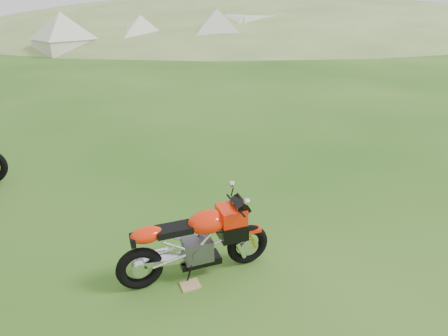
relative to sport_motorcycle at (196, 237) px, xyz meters
name	(u,v)px	position (x,y,z in m)	size (l,w,h in m)	color
ground	(236,220)	(0.97, 0.89, -0.52)	(120.00, 120.00, 0.00)	#1D4E10
hillside	(267,27)	(24.97, 40.89, -0.52)	(80.00, 64.00, 8.00)	olive
hedgerow	(267,27)	(24.97, 40.89, -0.52)	(36.00, 1.20, 8.60)	black
sport_motorcycle	(196,237)	(0.00, 0.00, 0.00)	(1.75, 0.44, 1.05)	red
plywood_board	(190,285)	(-0.14, -0.16, -0.52)	(0.22, 0.17, 0.02)	tan
tent_left	(63,32)	(-0.13, 22.80, 0.73)	(2.90, 2.90, 2.51)	silver
tent_mid	(142,32)	(4.64, 22.40, 0.66)	(2.72, 2.72, 2.36)	silver
tent_right	(217,30)	(9.08, 20.26, 0.78)	(3.01, 3.01, 2.61)	beige
caravan	(254,31)	(12.55, 21.61, 0.54)	(4.57, 2.04, 2.14)	white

